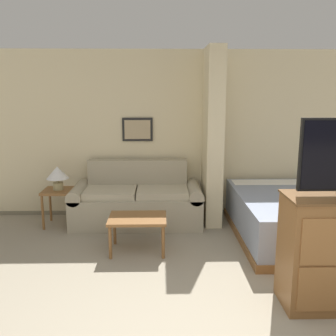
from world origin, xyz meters
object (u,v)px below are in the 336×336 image
at_px(coffee_table, 138,221).
at_px(bed, 297,216).
at_px(couch, 137,201).
at_px(table_lamp, 57,174).

distance_m(coffee_table, bed, 2.18).
bearing_deg(couch, bed, -16.32).
xyz_separation_m(couch, coffee_table, (0.07, -1.04, 0.05)).
bearing_deg(couch, coffee_table, -86.22).
height_order(table_lamp, bed, table_lamp).
bearing_deg(bed, table_lamp, 170.39).
xyz_separation_m(coffee_table, bed, (2.14, 0.39, -0.09)).
bearing_deg(table_lamp, bed, -9.61).
bearing_deg(coffee_table, couch, 93.78).
xyz_separation_m(couch, bed, (2.21, -0.65, -0.03)).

